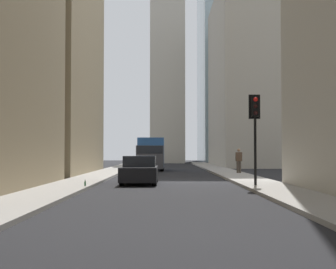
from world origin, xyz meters
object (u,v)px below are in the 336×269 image
Objects in this scene: delivery_truck at (151,154)px; discarded_bottle at (85,183)px; sedan_black at (140,171)px; traffic_light_foreground at (255,118)px; pedestrian at (239,160)px.

delivery_truck is 22.03m from discarded_bottle.
sedan_black is 4.16m from discarded_bottle.
traffic_light_foreground reaches higher than pedestrian.
discarded_bottle is (-21.89, 2.19, -1.21)m from delivery_truck.
discarded_bottle is (-0.60, 7.52, -2.89)m from traffic_light_foreground.
pedestrian is 15.95m from discarded_bottle.
traffic_light_foreground is (-2.92, -5.34, 2.47)m from sedan_black.
delivery_truck is 3.76× the size of pedestrian.
sedan_black is 11.79m from pedestrian.
pedestrian is (9.87, -6.45, 0.41)m from sedan_black.
pedestrian is (-8.50, -6.45, -0.38)m from delivery_truck.
delivery_truck is at bearing 0.00° from sedan_black.
sedan_black is 1.05× the size of traffic_light_foreground.
delivery_truck reaches higher than discarded_bottle.
delivery_truck is 22.01m from traffic_light_foreground.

